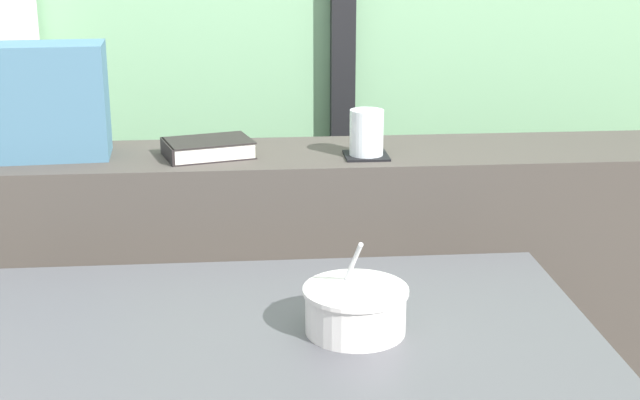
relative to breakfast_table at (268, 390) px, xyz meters
The scene contains 7 objects.
dark_console_ledge 0.67m from the breakfast_table, 84.53° to the left, with size 2.80×0.31×0.88m, color #423D38.
breakfast_table is the anchor object (origin of this frame).
coaster_square 0.69m from the breakfast_table, 66.80° to the left, with size 0.10×0.10×0.01m, color black.
juice_glass 0.71m from the breakfast_table, 66.80° to the left, with size 0.08×0.08×0.10m.
closed_book 0.69m from the breakfast_table, 100.57° to the left, with size 0.22×0.18×0.04m.
throw_pillow 0.91m from the breakfast_table, 127.98° to the left, with size 0.32×0.14×0.26m, color #426B84.
soup_bowl 0.22m from the breakfast_table, ahead, with size 0.18×0.18×0.17m.
Camera 1 is at (-0.10, -1.53, 1.40)m, focal length 51.11 mm.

